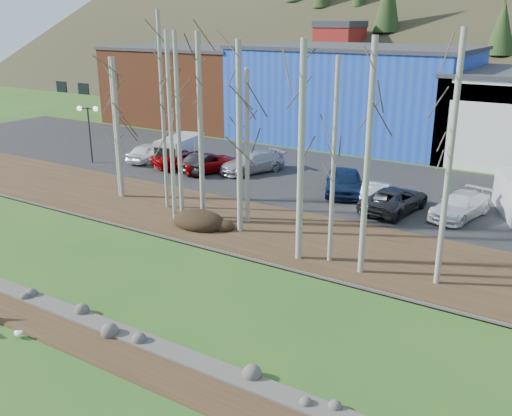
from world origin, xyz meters
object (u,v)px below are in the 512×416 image
Objects in this scene: car_4 at (340,181)px; car_9 at (184,158)px; car_1 at (204,162)px; car_6 at (395,199)px; car_0 at (150,152)px; van_grey at (179,150)px; car_5 at (376,193)px; car_2 at (211,163)px; street_lamp at (88,118)px; car_3 at (252,162)px; car_8 at (347,182)px; seagull at (18,333)px; car_7 at (461,206)px.

car_4 is 12.49m from car_9.
car_6 is (14.51, -1.26, 0.02)m from car_1.
car_1 is at bearing 173.47° from car_0.
car_4 is at bearing -13.21° from van_grey.
car_5 reaches higher than car_9.
car_1 is 0.92× the size of car_4.
street_lamp is at bearing 41.86° from car_2.
car_9 is (-2.48, 0.00, 0.00)m from car_2.
car_5 is at bearing 9.78° from car_3.
car_2 is at bearing -154.13° from car_9.
car_2 is 12.77m from car_5.
car_8 is (16.25, 0.13, 0.05)m from car_0.
car_6 reaches higher than seagull.
car_4 is at bearing 176.71° from car_0.
car_1 is 0.96× the size of car_5.
car_3 is at bearing 147.23° from car_8.
car_0 reaches higher than car_7.
car_0 reaches higher than car_9.
street_lamp reaches higher than car_9.
car_7 is (7.50, -0.72, -0.09)m from car_4.
car_7 is (4.77, 0.33, -0.03)m from car_5.
car_4 is 2.93m from car_5.
car_2 is at bearing -22.00° from van_grey.
seagull is 0.10× the size of car_9.
car_7 is at bearing 49.28° from seagull.
car_4 is at bearing -16.41° from street_lamp.
car_4 is 4.41m from car_6.
van_grey is (-13.49, 0.55, 0.22)m from car_4.
car_2 is at bearing -128.96° from car_3.
van_grey reaches higher than car_6.
car_4 reaches higher than seagull.
car_4 reaches higher than car_2.
street_lamp reaches higher than car_4.
car_0 is 0.93× the size of car_4.
car_7 is at bearing -29.05° from car_4.
car_2 and car_9 have the same top height.
car_8 is 0.94× the size of van_grey.
car_0 reaches higher than seagull.
car_5 reaches higher than car_7.
street_lamp is at bearing 7.37° from car_1.
car_3 reaches higher than car_9.
car_3 is 1.10× the size of car_4.
street_lamp is 1.03× the size of car_1.
car_2 is 0.95× the size of car_3.
car_0 is 5.40m from car_1.
car_6 is at bearing -47.92° from car_8.
van_grey is (-17.58, 2.20, 0.28)m from car_6.
seagull is 0.11× the size of car_0.
seagull is at bearing 135.55° from car_2.
car_9 is (-2.06, 0.25, -0.03)m from car_1.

